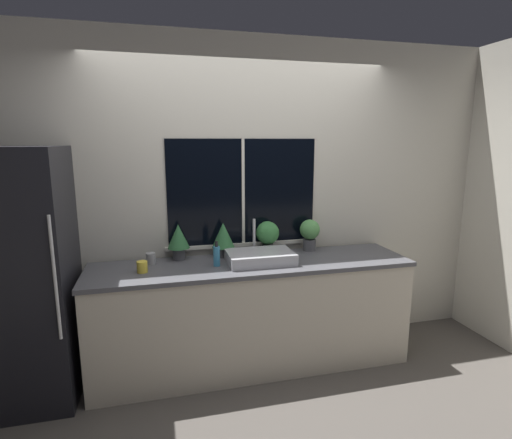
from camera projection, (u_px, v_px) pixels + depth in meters
name	position (u px, v px, depth m)	size (l,w,h in m)	color
ground_plane	(262.00, 384.00, 3.08)	(14.00, 14.00, 0.00)	#4C4742
wall_back	(242.00, 199.00, 3.46)	(8.00, 0.09, 2.70)	beige
wall_right	(414.00, 183.00, 4.79)	(0.06, 7.00, 2.70)	beige
counter	(252.00, 314.00, 3.28)	(2.57, 0.63, 0.89)	beige
refrigerator	(21.00, 278.00, 2.79)	(0.68, 0.72, 1.81)	black
sink	(260.00, 257.00, 3.19)	(0.52, 0.40, 0.32)	#ADADB2
potted_plant_far_left	(178.00, 239.00, 3.25)	(0.18, 0.18, 0.29)	#4C4C51
potted_plant_center_left	(223.00, 237.00, 3.34)	(0.19, 0.19, 0.29)	#4C4C51
potted_plant_center_right	(268.00, 234.00, 3.43)	(0.20, 0.20, 0.28)	#4C4C51
potted_plant_far_right	(310.00, 232.00, 3.52)	(0.18, 0.18, 0.28)	#4C4C51
soap_bottle	(217.00, 256.00, 3.09)	(0.05, 0.05, 0.20)	teal
mug_yellow	(142.00, 267.00, 2.95)	(0.08, 0.08, 0.08)	gold
mug_grey	(151.00, 259.00, 3.14)	(0.07, 0.07, 0.09)	gray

